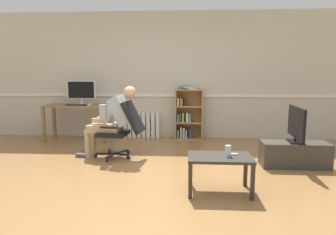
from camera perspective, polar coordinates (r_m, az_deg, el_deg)
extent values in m
plane|color=olive|center=(4.27, -2.81, -11.04)|extent=(18.00, 18.00, 0.00)
cube|color=beige|center=(6.66, -0.28, 7.88)|extent=(12.00, 0.10, 2.70)
cube|color=white|center=(6.62, -0.31, 4.14)|extent=(12.00, 0.03, 0.05)
cube|color=olive|center=(6.66, -22.29, -1.33)|extent=(0.06, 0.06, 0.72)
cube|color=olive|center=(6.22, -11.99, -1.53)|extent=(0.06, 0.06, 0.72)
cube|color=olive|center=(6.70, -10.84, -0.79)|extent=(0.06, 0.06, 0.72)
cube|color=olive|center=(7.11, -20.54, -0.64)|extent=(0.06, 0.06, 0.72)
cube|color=olive|center=(6.60, -16.69, 2.18)|extent=(1.32, 0.58, 0.04)
cube|color=silver|center=(6.62, -15.91, 2.45)|extent=(0.18, 0.14, 0.01)
cube|color=silver|center=(6.64, -15.87, 2.95)|extent=(0.04, 0.02, 0.10)
cube|color=silver|center=(6.62, -15.95, 5.01)|extent=(0.59, 0.02, 0.38)
cube|color=black|center=(6.61, -16.00, 5.00)|extent=(0.55, 0.00, 0.34)
cube|color=black|center=(6.45, -16.81, 2.29)|extent=(0.42, 0.12, 0.02)
cube|color=white|center=(6.38, -14.48, 2.37)|extent=(0.06, 0.10, 0.03)
cube|color=#AD7F4C|center=(6.48, 1.47, 0.62)|extent=(0.03, 0.28, 1.07)
cube|color=#AD7F4C|center=(6.48, 6.38, 0.57)|extent=(0.03, 0.28, 1.07)
cube|color=#AD7F4C|center=(6.61, 3.92, 0.76)|extent=(0.56, 0.02, 1.07)
cube|color=#AD7F4C|center=(6.57, 3.88, -3.91)|extent=(0.52, 0.28, 0.03)
cube|color=#AD7F4C|center=(6.50, 3.91, -0.92)|extent=(0.52, 0.28, 0.03)
cube|color=#AD7F4C|center=(6.45, 3.94, 2.12)|extent=(0.52, 0.28, 0.03)
cube|color=#AD7F4C|center=(6.42, 3.97, 5.20)|extent=(0.52, 0.28, 0.03)
cube|color=#6699A3|center=(6.56, 1.89, -3.05)|extent=(0.04, 0.19, 0.17)
cube|color=#6699A3|center=(6.49, 1.91, -0.04)|extent=(0.03, 0.19, 0.17)
cube|color=white|center=(6.44, 1.92, 2.94)|extent=(0.03, 0.19, 0.15)
cube|color=beige|center=(6.54, 2.45, -2.78)|extent=(0.04, 0.19, 0.23)
cube|color=#38844C|center=(6.50, 2.37, -0.01)|extent=(0.04, 0.19, 0.17)
cube|color=orange|center=(6.46, 2.52, 2.96)|extent=(0.05, 0.19, 0.16)
cube|color=beige|center=(6.54, 2.97, -2.85)|extent=(0.05, 0.19, 0.22)
cube|color=gold|center=(6.48, 2.86, 0.05)|extent=(0.03, 0.19, 0.19)
cube|color=orange|center=(6.46, 3.13, 3.18)|extent=(0.03, 0.19, 0.21)
cube|color=white|center=(6.55, 3.45, -3.06)|extent=(0.02, 0.19, 0.17)
cube|color=white|center=(6.49, 3.60, 0.04)|extent=(0.04, 0.19, 0.19)
cube|color=black|center=(6.44, 3.16, 3.08)|extent=(0.04, 0.19, 0.19)
cube|color=#2D519E|center=(6.55, 4.15, -2.91)|extent=(0.03, 0.19, 0.20)
cube|color=#6699A3|center=(6.48, 4.07, -0.02)|extent=(0.04, 0.19, 0.18)
cube|color=beige|center=(6.39, 4.56, 5.41)|extent=(0.16, 0.22, 0.02)
cube|color=beige|center=(6.42, 3.70, 5.64)|extent=(0.16, 0.22, 0.02)
cube|color=#6699A3|center=(6.45, 2.89, 5.88)|extent=(0.16, 0.22, 0.02)
cube|color=white|center=(6.78, -8.07, -1.34)|extent=(0.08, 0.08, 0.55)
cube|color=white|center=(6.76, -7.21, -1.36)|extent=(0.08, 0.08, 0.55)
cube|color=white|center=(6.74, -6.34, -1.37)|extent=(0.08, 0.08, 0.55)
cube|color=white|center=(6.72, -5.47, -1.38)|extent=(0.08, 0.08, 0.55)
cube|color=white|center=(6.71, -4.60, -1.39)|extent=(0.08, 0.08, 0.55)
cube|color=white|center=(6.69, -3.72, -1.41)|extent=(0.08, 0.08, 0.55)
cube|color=white|center=(6.68, -2.84, -1.42)|extent=(0.08, 0.08, 0.55)
cube|color=white|center=(6.67, -1.95, -1.43)|extent=(0.08, 0.08, 0.55)
cube|color=black|center=(5.13, -10.72, -7.03)|extent=(0.07, 0.30, 0.02)
cylinder|color=black|center=(5.00, -11.33, -7.89)|extent=(0.03, 0.06, 0.06)
cube|color=black|center=(5.17, -8.82, -6.84)|extent=(0.29, 0.16, 0.02)
cylinder|color=black|center=(5.10, -7.46, -7.49)|extent=(0.06, 0.04, 0.06)
cube|color=black|center=(5.34, -8.79, -6.34)|extent=(0.23, 0.25, 0.02)
cylinder|color=black|center=(5.44, -7.47, -6.46)|extent=(0.05, 0.06, 0.06)
cube|color=black|center=(5.40, -10.56, -6.22)|extent=(0.18, 0.28, 0.02)
cylinder|color=black|center=(5.55, -10.96, -6.23)|extent=(0.05, 0.06, 0.06)
cube|color=black|center=(5.27, -11.77, -6.63)|extent=(0.30, 0.09, 0.02)
cylinder|color=black|center=(5.30, -13.39, -7.04)|extent=(0.06, 0.03, 0.06)
cylinder|color=gray|center=(5.22, -10.18, -4.91)|extent=(0.05, 0.05, 0.30)
cube|color=black|center=(5.18, -10.23, -2.92)|extent=(0.51, 0.51, 0.07)
cube|color=black|center=(5.02, -6.51, 0.09)|extent=(0.35, 0.47, 0.53)
cube|color=black|center=(5.39, -9.11, -0.88)|extent=(0.28, 0.08, 0.03)
cube|color=black|center=(4.91, -11.12, -1.86)|extent=(0.28, 0.08, 0.03)
cube|color=tan|center=(5.16, -10.26, -1.78)|extent=(0.30, 0.37, 0.14)
cube|color=#A3B2C1|center=(5.07, -8.76, 1.31)|extent=(0.43, 0.38, 0.52)
sphere|color=#D6A884|center=(4.99, -7.15, 4.72)|extent=(0.20, 0.20, 0.20)
cube|color=white|center=(5.25, -13.16, -0.59)|extent=(0.15, 0.05, 0.02)
cube|color=tan|center=(5.34, -11.98, -1.82)|extent=(0.43, 0.18, 0.13)
cylinder|color=tan|center=(5.47, -13.93, -4.40)|extent=(0.10, 0.10, 0.46)
cube|color=#4C4C51|center=(5.56, -14.80, -6.32)|extent=(0.23, 0.11, 0.06)
cube|color=tan|center=(5.16, -12.82, -2.21)|extent=(0.43, 0.18, 0.13)
cylinder|color=tan|center=(5.29, -14.82, -4.86)|extent=(0.10, 0.10, 0.46)
cube|color=#4C4C51|center=(5.38, -15.71, -6.84)|extent=(0.23, 0.11, 0.06)
cube|color=#A3B2C1|center=(5.31, -10.75, 1.36)|extent=(0.11, 0.09, 0.26)
cube|color=#D6A884|center=(5.31, -11.96, -0.24)|extent=(0.25, 0.10, 0.07)
cube|color=#A3B2C1|center=(5.01, -12.06, 0.91)|extent=(0.11, 0.09, 0.26)
cube|color=#D6A884|center=(5.13, -12.77, -0.56)|extent=(0.25, 0.10, 0.07)
cube|color=#3D3833|center=(5.04, 22.62, -6.39)|extent=(0.99, 0.39, 0.38)
cube|color=black|center=(4.99, 22.75, -4.18)|extent=(0.22, 0.33, 0.02)
cylinder|color=black|center=(4.98, 22.77, -3.78)|extent=(0.04, 0.04, 0.05)
cube|color=black|center=(4.94, 22.94, -0.85)|extent=(0.09, 0.77, 0.47)
cube|color=white|center=(4.94, 23.19, -0.85)|extent=(0.05, 0.73, 0.43)
cube|color=#332D28|center=(3.53, 4.21, -11.77)|extent=(0.04, 0.04, 0.41)
cube|color=#332D28|center=(3.61, 15.57, -11.64)|extent=(0.04, 0.04, 0.41)
cube|color=#332D28|center=(4.00, 14.33, -9.56)|extent=(0.04, 0.04, 0.41)
cube|color=#332D28|center=(3.93, 4.17, -9.62)|extent=(0.04, 0.04, 0.41)
cube|color=#332D28|center=(3.68, 9.69, -7.37)|extent=(0.76, 0.48, 0.03)
cylinder|color=silver|center=(3.67, 11.19, -6.15)|extent=(0.07, 0.07, 0.13)
cube|color=white|center=(3.75, 11.81, -6.74)|extent=(0.15, 0.04, 0.02)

